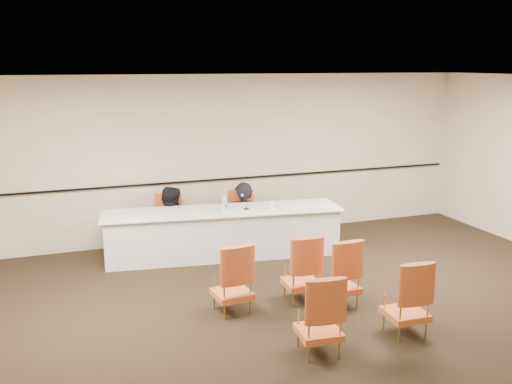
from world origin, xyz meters
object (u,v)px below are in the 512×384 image
microphone (246,202)px  aud_chair_front_mid (301,267)px  coffee_cup (271,205)px  aud_chair_front_left (232,277)px  panelist_main_chair (243,218)px  panel_table (223,233)px  aud_chair_back_right (406,296)px  water_bottle (225,203)px  panelist_second_chair (170,222)px  panelist_main (243,228)px  aud_chair_back_mid (319,313)px  panelist_second (170,232)px  aud_chair_front_right (339,272)px  drinking_glass (223,208)px

microphone → aud_chair_front_mid: 2.10m
coffee_cup → aud_chair_front_left: size_ratio=0.14×
aud_chair_front_mid → panelist_main_chair: bearing=92.1°
panel_table → aud_chair_back_right: bearing=-62.8°
panelist_main_chair → water_bottle: size_ratio=3.74×
panel_table → panelist_second_chair: panelist_second_chair is taller
panel_table → panelist_main: panelist_main is taller
panelist_second_chair → water_bottle: water_bottle is taller
panelist_main_chair → aud_chair_back_mid: (-0.49, -4.07, 0.00)m
panelist_second → aud_chair_front_left: bearing=112.6°
panelist_second_chair → aud_chair_back_mid: (0.81, -4.24, 0.00)m
aud_chair_back_mid → aud_chair_back_right: 1.19m
panelist_second → aud_chair_front_mid: size_ratio=1.73×
panel_table → coffee_cup: (0.78, -0.23, 0.47)m
panelist_second_chair → aud_chair_front_right: bearing=-55.0°
panelist_second → panelist_second_chair: panelist_second is taller
panelist_main → panelist_second_chair: size_ratio=1.81×
panelist_main → panelist_second_chair: (-1.29, 0.18, 0.19)m
water_bottle → aud_chair_front_left: (-0.57, -2.18, -0.45)m
aud_chair_front_left → water_bottle: bearing=69.7°
aud_chair_front_mid → aud_chair_front_right: bearing=-34.9°
panelist_second_chair → aud_chair_back_right: bearing=-56.7°
panel_table → drinking_glass: size_ratio=39.75×
panel_table → aud_chair_front_mid: 2.21m
panelist_main_chair → aud_chair_front_mid: 2.67m
microphone → panelist_main: bearing=64.3°
panelist_second → aud_chair_front_left: size_ratio=1.73×
panel_table → panelist_main_chair: panelist_main_chair is taller
panelist_main_chair → panelist_main: bearing=0.0°
water_bottle → coffee_cup: bearing=-16.4°
panelist_main → microphone: size_ratio=6.91×
panelist_second_chair → drinking_glass: (0.76, -0.76, 0.37)m
panel_table → microphone: 0.65m
water_bottle → drinking_glass: 0.11m
panel_table → aud_chair_front_mid: bearing=-70.2°
panelist_main_chair → microphone: bearing=-95.8°
water_bottle → aud_chair_back_mid: water_bottle is taller
coffee_cup → water_bottle: bearing=163.6°
panelist_second → water_bottle: 1.24m
drinking_glass → aud_chair_front_right: 2.60m
water_bottle → aud_chair_front_right: bearing=-71.4°
panelist_second → panel_table: bearing=156.0°
aud_chair_front_left → aud_chair_front_mid: 1.00m
panel_table → water_bottle: (0.03, -0.01, 0.53)m
panelist_main → aud_chair_back_mid: size_ratio=1.81×
drinking_glass → coffee_cup: size_ratio=0.75×
aud_chair_front_left → aud_chair_front_mid: (1.00, 0.03, 0.00)m
panelist_second → drinking_glass: size_ratio=16.47×
panelist_second → microphone: 1.53m
panel_table → aud_chair_front_mid: size_ratio=4.18×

